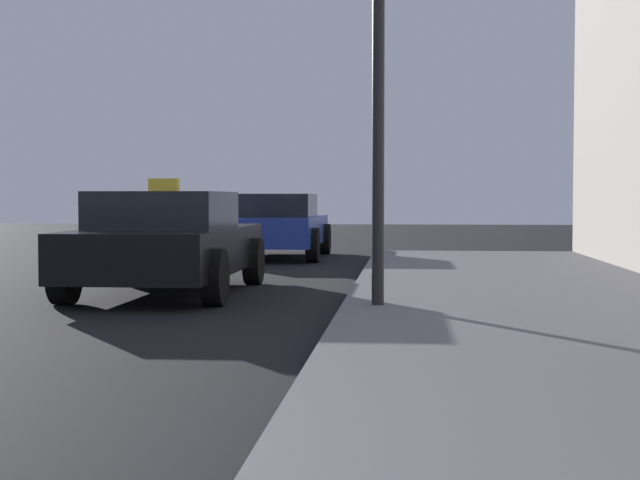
# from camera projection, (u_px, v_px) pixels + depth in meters

# --- Properties ---
(street_lamp) EXTENTS (0.36, 0.36, 4.29)m
(street_lamp) POSITION_uv_depth(u_px,v_px,m) (379.00, 2.00, 9.33)
(street_lamp) COLOR black
(street_lamp) RESTS_ON sidewalk
(car_black) EXTENTS (1.93, 4.22, 1.43)m
(car_black) POSITION_uv_depth(u_px,v_px,m) (168.00, 242.00, 12.00)
(car_black) COLOR black
(car_black) RESTS_ON ground_plane
(car_blue) EXTENTS (2.01, 4.14, 1.27)m
(car_blue) POSITION_uv_depth(u_px,v_px,m) (274.00, 225.00, 19.19)
(car_blue) COLOR #233899
(car_blue) RESTS_ON ground_plane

